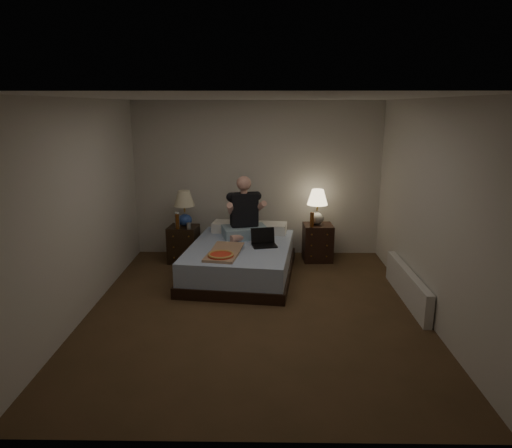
{
  "coord_description": "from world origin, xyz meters",
  "views": [
    {
      "loc": [
        0.09,
        -5.11,
        2.41
      ],
      "look_at": [
        0.0,
        0.9,
        0.85
      ],
      "focal_mm": 32.0,
      "sensor_mm": 36.0,
      "label": 1
    }
  ],
  "objects_px": {
    "nightstand_right": "(318,242)",
    "water_bottle": "(177,220)",
    "bed": "(240,261)",
    "radiator": "(407,286)",
    "lamp_right": "(317,207)",
    "laptop": "(264,238)",
    "soda_can": "(189,226)",
    "lamp_left": "(185,208)",
    "person": "(245,207)",
    "beer_bottle_right": "(312,220)",
    "pizza_box": "(221,256)",
    "beer_bottle_left": "(177,221)",
    "nightstand_left": "(184,244)"
  },
  "relations": [
    {
      "from": "nightstand_right",
      "to": "water_bottle",
      "type": "bearing_deg",
      "value": -177.5
    },
    {
      "from": "bed",
      "to": "lamp_left",
      "type": "xyz_separation_m",
      "value": [
        -0.9,
        0.67,
        0.62
      ]
    },
    {
      "from": "nightstand_right",
      "to": "radiator",
      "type": "relative_size",
      "value": 0.37
    },
    {
      "from": "water_bottle",
      "to": "lamp_left",
      "type": "bearing_deg",
      "value": 52.71
    },
    {
      "from": "soda_can",
      "to": "person",
      "type": "height_order",
      "value": "person"
    },
    {
      "from": "nightstand_left",
      "to": "nightstand_right",
      "type": "bearing_deg",
      "value": 9.06
    },
    {
      "from": "nightstand_right",
      "to": "pizza_box",
      "type": "relative_size",
      "value": 0.77
    },
    {
      "from": "lamp_right",
      "to": "radiator",
      "type": "bearing_deg",
      "value": -58.23
    },
    {
      "from": "beer_bottle_right",
      "to": "person",
      "type": "bearing_deg",
      "value": -170.96
    },
    {
      "from": "nightstand_right",
      "to": "soda_can",
      "type": "relative_size",
      "value": 5.88
    },
    {
      "from": "person",
      "to": "pizza_box",
      "type": "xyz_separation_m",
      "value": [
        -0.28,
        -1.02,
        -0.43
      ]
    },
    {
      "from": "nightstand_right",
      "to": "laptop",
      "type": "relative_size",
      "value": 1.73
    },
    {
      "from": "lamp_left",
      "to": "beer_bottle_right",
      "type": "height_order",
      "value": "lamp_left"
    },
    {
      "from": "lamp_left",
      "to": "beer_bottle_left",
      "type": "height_order",
      "value": "lamp_left"
    },
    {
      "from": "beer_bottle_left",
      "to": "pizza_box",
      "type": "bearing_deg",
      "value": -54.94
    },
    {
      "from": "bed",
      "to": "lamp_right",
      "type": "bearing_deg",
      "value": 39.74
    },
    {
      "from": "laptop",
      "to": "radiator",
      "type": "xyz_separation_m",
      "value": [
        1.81,
        -0.78,
        -0.39
      ]
    },
    {
      "from": "beer_bottle_right",
      "to": "lamp_left",
      "type": "bearing_deg",
      "value": 177.56
    },
    {
      "from": "water_bottle",
      "to": "radiator",
      "type": "height_order",
      "value": "water_bottle"
    },
    {
      "from": "bed",
      "to": "radiator",
      "type": "bearing_deg",
      "value": -13.89
    },
    {
      "from": "soda_can",
      "to": "person",
      "type": "xyz_separation_m",
      "value": [
        0.86,
        -0.05,
        0.31
      ]
    },
    {
      "from": "nightstand_left",
      "to": "nightstand_right",
      "type": "xyz_separation_m",
      "value": [
        2.13,
        0.1,
        0.01
      ]
    },
    {
      "from": "pizza_box",
      "to": "bed",
      "type": "bearing_deg",
      "value": 78.92
    },
    {
      "from": "nightstand_left",
      "to": "water_bottle",
      "type": "bearing_deg",
      "value": -122.44
    },
    {
      "from": "bed",
      "to": "laptop",
      "type": "distance_m",
      "value": 0.5
    },
    {
      "from": "lamp_right",
      "to": "laptop",
      "type": "xyz_separation_m",
      "value": [
        -0.83,
        -0.8,
        -0.28
      ]
    },
    {
      "from": "soda_can",
      "to": "lamp_right",
      "type": "bearing_deg",
      "value": 8.18
    },
    {
      "from": "nightstand_right",
      "to": "person",
      "type": "relative_size",
      "value": 0.63
    },
    {
      "from": "nightstand_right",
      "to": "pizza_box",
      "type": "bearing_deg",
      "value": -139.55
    },
    {
      "from": "beer_bottle_left",
      "to": "lamp_left",
      "type": "bearing_deg",
      "value": 63.46
    },
    {
      "from": "radiator",
      "to": "lamp_left",
      "type": "bearing_deg",
      "value": 153.87
    },
    {
      "from": "beer_bottle_left",
      "to": "radiator",
      "type": "height_order",
      "value": "beer_bottle_left"
    },
    {
      "from": "pizza_box",
      "to": "lamp_left",
      "type": "bearing_deg",
      "value": 127.64
    },
    {
      "from": "bed",
      "to": "nightstand_right",
      "type": "height_order",
      "value": "nightstand_right"
    },
    {
      "from": "bed",
      "to": "radiator",
      "type": "xyz_separation_m",
      "value": [
        2.16,
        -0.84,
        -0.03
      ]
    },
    {
      "from": "laptop",
      "to": "radiator",
      "type": "relative_size",
      "value": 0.21
    },
    {
      "from": "bed",
      "to": "person",
      "type": "distance_m",
      "value": 0.82
    },
    {
      "from": "beer_bottle_left",
      "to": "radiator",
      "type": "distance_m",
      "value": 3.45
    },
    {
      "from": "lamp_left",
      "to": "bed",
      "type": "bearing_deg",
      "value": -36.53
    },
    {
      "from": "person",
      "to": "laptop",
      "type": "distance_m",
      "value": 0.65
    },
    {
      "from": "lamp_left",
      "to": "soda_can",
      "type": "relative_size",
      "value": 5.6
    },
    {
      "from": "nightstand_right",
      "to": "beer_bottle_left",
      "type": "bearing_deg",
      "value": -176.22
    },
    {
      "from": "nightstand_right",
      "to": "laptop",
      "type": "bearing_deg",
      "value": -140.06
    },
    {
      "from": "radiator",
      "to": "nightstand_right",
      "type": "bearing_deg",
      "value": 121.56
    },
    {
      "from": "lamp_right",
      "to": "person",
      "type": "distance_m",
      "value": 1.18
    },
    {
      "from": "lamp_left",
      "to": "water_bottle",
      "type": "distance_m",
      "value": 0.22
    },
    {
      "from": "pizza_box",
      "to": "radiator",
      "type": "distance_m",
      "value": 2.42
    },
    {
      "from": "bed",
      "to": "soda_can",
      "type": "xyz_separation_m",
      "value": [
        -0.81,
        0.47,
        0.39
      ]
    },
    {
      "from": "soda_can",
      "to": "laptop",
      "type": "xyz_separation_m",
      "value": [
        1.16,
        -0.52,
        -0.04
      ]
    },
    {
      "from": "nightstand_right",
      "to": "beer_bottle_right",
      "type": "relative_size",
      "value": 2.56
    }
  ]
}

